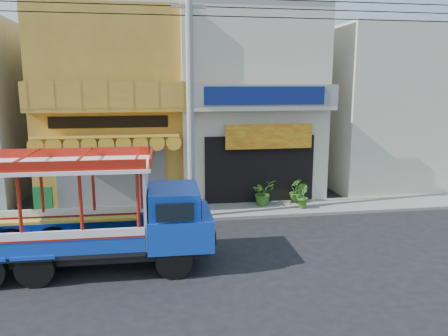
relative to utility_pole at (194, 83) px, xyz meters
name	(u,v)px	position (x,y,z in m)	size (l,w,h in m)	color
ground	(234,251)	(0.85, -3.30, -5.03)	(90.00, 90.00, 0.00)	black
sidewalk	(216,211)	(0.85, 0.70, -4.97)	(30.00, 2.00, 0.12)	slate
shophouse_left	(115,104)	(-3.15, 4.66, -0.92)	(6.00, 7.50, 8.24)	#AA7225
shophouse_right	(245,103)	(2.85, 4.66, -0.93)	(6.00, 6.75, 8.24)	beige
party_pilaster	(187,110)	(-0.15, 1.55, -1.03)	(0.35, 0.30, 8.00)	beige
filler_building_right	(383,108)	(9.85, 4.70, -1.23)	(6.00, 6.00, 7.60)	beige
utility_pole	(194,83)	(0.00, 0.00, 0.00)	(28.00, 0.26, 9.00)	gray
songthaew_truck	(104,214)	(-2.84, -3.99, -3.49)	(6.92, 2.44, 3.21)	black
green_sign	(43,204)	(-5.63, 1.03, -4.45)	(0.72, 0.41, 1.10)	black
potted_plant_a	(263,192)	(2.87, 1.13, -4.38)	(0.95, 0.83, 1.06)	#32611B
potted_plant_b	(302,196)	(4.30, 0.47, -4.43)	(0.53, 0.43, 0.96)	#32611B
potted_plant_c	(296,191)	(4.34, 1.34, -4.43)	(0.54, 0.54, 0.97)	#32611B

